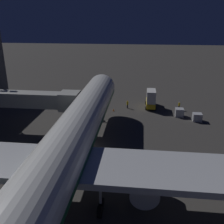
# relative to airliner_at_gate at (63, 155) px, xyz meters

# --- Properties ---
(ground_plane) EXTENTS (320.00, 320.00, 0.00)m
(ground_plane) POSITION_rel_airliner_at_gate_xyz_m (-0.00, -11.69, -5.68)
(ground_plane) COLOR #383533
(airliner_at_gate) EXTENTS (49.40, 60.27, 19.86)m
(airliner_at_gate) POSITION_rel_airliner_at_gate_xyz_m (0.00, 0.00, 0.00)
(airliner_at_gate) COLOR silver
(airliner_at_gate) RESTS_ON ground_plane
(jet_bridge) EXTENTS (18.42, 3.40, 7.33)m
(jet_bridge) POSITION_rel_airliner_at_gate_xyz_m (10.13, -17.80, 0.11)
(jet_bridge) COLOR #9E9E99
(jet_bridge) RESTS_ON ground_plane
(catering_truck) EXTENTS (2.36, 5.56, 4.11)m
(catering_truck) POSITION_rel_airliner_at_gate_xyz_m (-10.24, -32.84, -3.65)
(catering_truck) COLOR yellow
(catering_truck) RESTS_ON ground_plane
(baggage_container_near_belt) EXTENTS (1.72, 1.54, 1.52)m
(baggage_container_near_belt) POSITION_rel_airliner_at_gate_xyz_m (-19.13, -25.78, -4.92)
(baggage_container_near_belt) COLOR #B7BABF
(baggage_container_near_belt) RESTS_ON ground_plane
(baggage_container_mid_row) EXTENTS (1.63, 1.61, 1.65)m
(baggage_container_mid_row) POSITION_rel_airliner_at_gate_xyz_m (-15.96, -27.92, -4.85)
(baggage_container_mid_row) COLOR #B7BABF
(baggage_container_mid_row) RESTS_ON ground_plane
(ground_crew_near_nose_gear) EXTENTS (0.40, 0.40, 1.80)m
(ground_crew_near_nose_gear) POSITION_rel_airliner_at_gate_xyz_m (-5.08, -31.68, -4.69)
(ground_crew_near_nose_gear) COLOR black
(ground_crew_near_nose_gear) RESTS_ON ground_plane
(ground_crew_under_port_wing) EXTENTS (0.40, 0.40, 1.84)m
(ground_crew_under_port_wing) POSITION_rel_airliner_at_gate_xyz_m (-16.40, -31.89, -4.66)
(ground_crew_under_port_wing) COLOR black
(ground_crew_under_port_wing) RESTS_ON ground_plane
(traffic_cone_nose_port) EXTENTS (0.36, 0.36, 0.55)m
(traffic_cone_nose_port) POSITION_rel_airliner_at_gate_xyz_m (-2.20, -29.42, -5.40)
(traffic_cone_nose_port) COLOR orange
(traffic_cone_nose_port) RESTS_ON ground_plane
(traffic_cone_nose_starboard) EXTENTS (0.36, 0.36, 0.55)m
(traffic_cone_nose_starboard) POSITION_rel_airliner_at_gate_xyz_m (2.20, -29.42, -5.40)
(traffic_cone_nose_starboard) COLOR orange
(traffic_cone_nose_starboard) RESTS_ON ground_plane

